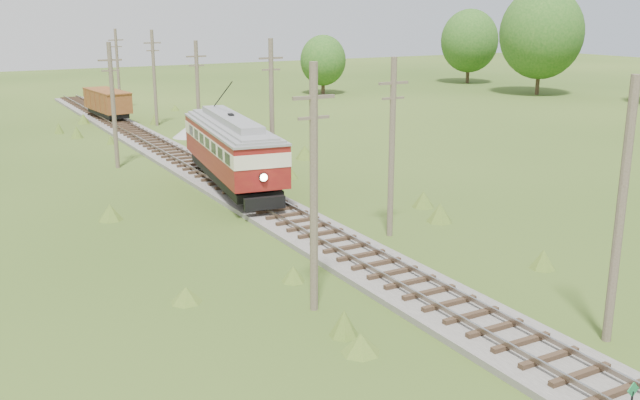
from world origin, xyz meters
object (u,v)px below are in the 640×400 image
switch_marker (632,397)px  gravel_pile (190,132)px  gondola (107,102)px  streetcar (232,146)px

switch_marker → gravel_pile: bearing=85.0°
switch_marker → gravel_pile: 47.89m
switch_marker → gondola: gondola is taller
switch_marker → gondola: 60.41m
gondola → gravel_pile: bearing=-77.6°
streetcar → gondola: (0.00, 31.99, -0.88)m
gondola → switch_marker: bearing=-95.4°
switch_marker → gondola: (0.20, 60.39, 1.29)m
streetcar → gondola: bearing=98.3°
switch_marker → streetcar: size_ratio=0.08×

